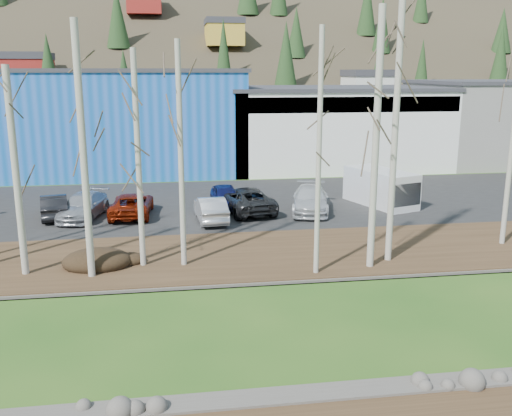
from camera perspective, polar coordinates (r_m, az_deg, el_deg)
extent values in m
cube|color=#382616|center=(25.51, -3.94, -4.86)|extent=(80.00, 7.00, 0.15)
cube|color=black|center=(35.61, -5.34, 0.42)|extent=(80.00, 14.00, 0.14)
cube|color=#1156AD|center=(48.99, -13.52, 8.35)|extent=(20.00, 12.00, 8.00)
cube|color=#333338|center=(48.81, -13.80, 13.21)|extent=(20.40, 12.24, 0.30)
cube|color=white|center=(50.81, 7.38, 7.94)|extent=(18.00, 12.00, 6.50)
cube|color=#333338|center=(50.60, 7.50, 11.77)|extent=(18.36, 12.24, 0.30)
cube|color=navy|center=(45.00, 9.54, 10.16)|extent=(17.64, 0.20, 1.20)
cube|color=gray|center=(57.27, 23.13, 7.85)|extent=(14.00, 12.00, 7.00)
cube|color=#333338|center=(57.09, 23.48, 11.49)|extent=(14.28, 12.24, 0.30)
ellipsoid|color=black|center=(24.82, -15.63, -5.02)|extent=(2.86, 2.02, 0.56)
cylinder|color=beige|center=(24.00, -22.88, 3.22)|extent=(0.28, 0.28, 8.21)
cylinder|color=beige|center=(23.35, -7.53, 5.12)|extent=(0.23, 0.23, 9.19)
cylinder|color=beige|center=(22.68, -16.88, 5.25)|extent=(0.28, 0.28, 9.85)
cylinder|color=beige|center=(23.61, -11.69, 4.64)|extent=(0.23, 0.23, 8.85)
cylinder|color=beige|center=(22.27, 6.31, 5.33)|extent=(0.20, 0.20, 9.63)
cylinder|color=beige|center=(24.33, 13.74, 7.47)|extent=(0.27, 0.27, 11.11)
cylinder|color=beige|center=(23.36, 11.90, 6.50)|extent=(0.29, 0.29, 10.44)
imported|color=black|center=(33.67, -19.55, 0.19)|extent=(2.16, 4.19, 1.32)
imported|color=maroon|center=(32.87, -12.33, 0.34)|extent=(2.42, 4.78, 1.30)
imported|color=#9D9EA4|center=(33.07, -16.90, 0.19)|extent=(2.77, 4.93, 1.35)
imported|color=#0F154B|center=(34.13, -3.07, 1.17)|extent=(1.77, 4.02, 1.35)
imported|color=silver|center=(31.08, -4.55, -0.08)|extent=(1.73, 4.21, 1.36)
imported|color=#252627|center=(33.01, -1.05, 0.85)|extent=(3.31, 5.58, 1.45)
imported|color=silver|center=(33.20, 5.47, 0.87)|extent=(3.19, 5.34, 1.45)
cube|color=white|center=(35.58, 12.34, 2.03)|extent=(3.49, 5.27, 2.14)
cube|color=black|center=(34.15, 14.39, 1.44)|extent=(2.16, 1.58, 1.32)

